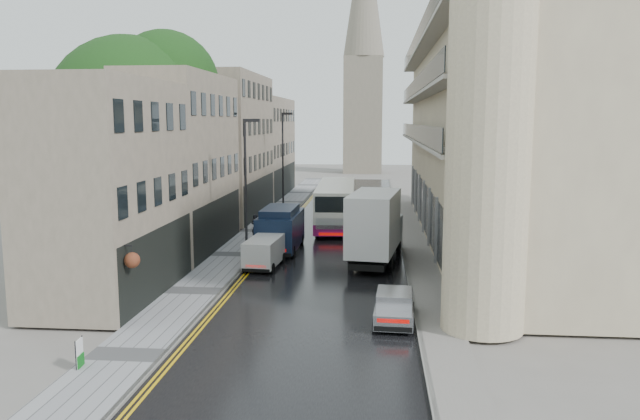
% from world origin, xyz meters
% --- Properties ---
extents(ground, '(200.00, 200.00, 0.00)m').
position_xyz_m(ground, '(0.00, 0.00, 0.00)').
color(ground, slate).
rests_on(ground, ground).
extents(road, '(9.00, 85.00, 0.02)m').
position_xyz_m(road, '(0.00, 27.50, 0.01)').
color(road, black).
rests_on(road, ground).
extents(left_sidewalk, '(2.70, 85.00, 0.12)m').
position_xyz_m(left_sidewalk, '(-5.85, 27.50, 0.06)').
color(left_sidewalk, gray).
rests_on(left_sidewalk, ground).
extents(right_sidewalk, '(1.80, 85.00, 0.12)m').
position_xyz_m(right_sidewalk, '(5.40, 27.50, 0.06)').
color(right_sidewalk, slate).
rests_on(right_sidewalk, ground).
extents(old_shop_row, '(4.50, 56.00, 12.00)m').
position_xyz_m(old_shop_row, '(-9.45, 30.00, 6.00)').
color(old_shop_row, gray).
rests_on(old_shop_row, ground).
extents(modern_block, '(8.00, 40.00, 14.00)m').
position_xyz_m(modern_block, '(10.30, 26.00, 7.00)').
color(modern_block, beige).
rests_on(modern_block, ground).
extents(church_spire, '(6.40, 6.40, 40.00)m').
position_xyz_m(church_spire, '(0.50, 82.00, 20.00)').
color(church_spire, gray).
rests_on(church_spire, ground).
extents(tree_near, '(10.56, 10.56, 13.89)m').
position_xyz_m(tree_near, '(-12.50, 20.00, 6.95)').
color(tree_near, black).
rests_on(tree_near, ground).
extents(tree_far, '(9.24, 9.24, 12.46)m').
position_xyz_m(tree_far, '(-12.20, 33.00, 6.23)').
color(tree_far, black).
rests_on(tree_far, ground).
extents(cream_bus, '(3.15, 12.25, 3.32)m').
position_xyz_m(cream_bus, '(-1.51, 27.08, 1.68)').
color(cream_bus, white).
rests_on(cream_bus, road).
extents(white_lorry, '(3.48, 8.28, 4.22)m').
position_xyz_m(white_lorry, '(1.44, 16.38, 2.13)').
color(white_lorry, silver).
rests_on(white_lorry, road).
extents(silver_hatchback, '(1.73, 3.61, 1.33)m').
position_xyz_m(silver_hatchback, '(2.83, 6.11, 0.68)').
color(silver_hatchback, '#9E9DA2').
rests_on(silver_hatchback, road).
extents(white_van, '(1.89, 3.91, 1.72)m').
position_xyz_m(white_van, '(-4.30, 15.15, 0.88)').
color(white_van, beige).
rests_on(white_van, road).
extents(navy_van, '(2.36, 5.77, 2.93)m').
position_xyz_m(navy_van, '(-4.30, 19.00, 1.48)').
color(navy_van, black).
rests_on(navy_van, road).
extents(pedestrian, '(0.76, 0.63, 1.77)m').
position_xyz_m(pedestrian, '(-5.42, 23.85, 1.01)').
color(pedestrian, black).
rests_on(pedestrian, left_sidewalk).
extents(lamp_post_near, '(0.93, 0.26, 8.18)m').
position_xyz_m(lamp_post_near, '(-4.73, 17.64, 4.21)').
color(lamp_post_near, black).
rests_on(lamp_post_near, left_sidewalk).
extents(lamp_post_far, '(1.01, 0.47, 8.75)m').
position_xyz_m(lamp_post_far, '(-5.38, 36.22, 4.49)').
color(lamp_post_far, black).
rests_on(lamp_post_far, left_sidewalk).
extents(estate_sign, '(0.12, 0.57, 0.94)m').
position_xyz_m(estate_sign, '(-6.94, 1.36, 0.59)').
color(estate_sign, silver).
rests_on(estate_sign, left_sidewalk).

